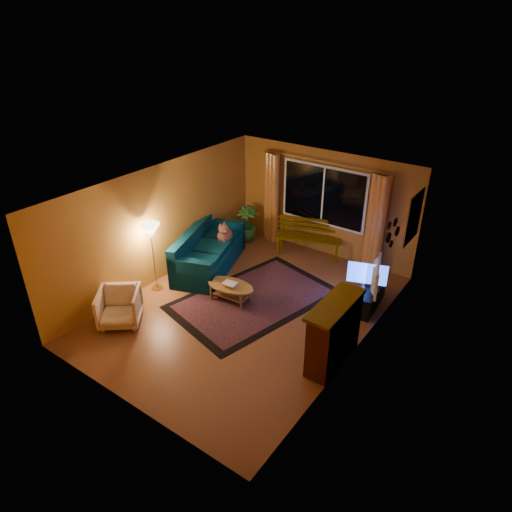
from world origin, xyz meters
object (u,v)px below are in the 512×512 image
Objects in this scene: bench at (308,246)px; tv_console at (369,297)px; armchair at (119,306)px; coffee_table at (231,293)px; sofa at (209,250)px; floor_lamp at (154,257)px.

tv_console is at bearing -50.16° from bench.
coffee_table is at bearing 16.49° from armchair.
armchair is at bearing -129.38° from bench.
bench is 2.37m from tv_console.
sofa reaches higher than armchair.
armchair is (0.00, -2.55, -0.08)m from sofa.
armchair is at bearing -74.74° from floor_lamp.
bench is 4.63m from armchair.
coffee_table is (1.55, 0.55, -0.56)m from floor_lamp.
tv_console is at bearing -9.19° from sofa.
sofa is 2.56m from armchair.
sofa reaches higher than coffee_table.
armchair is 1.32m from floor_lamp.
coffee_table is at bearing -51.83° from sofa.
floor_lamp reaches higher than tv_console.
armchair reaches higher than coffee_table.
coffee_table is (-0.31, -2.60, -0.05)m from bench.
floor_lamp is at bearing -123.22° from sofa.
floor_lamp is 1.40× the size of tv_console.
tv_console reaches higher than coffee_table.
sofa is at bearing 50.99° from armchair.
sofa is at bearing -175.11° from tv_console.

